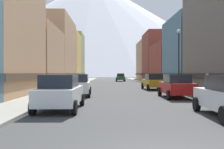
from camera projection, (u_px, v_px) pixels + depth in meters
sidewalk_left at (77, 84)px, 40.05m from camera, size 2.50×100.00×0.15m
sidewalk_right at (155, 84)px, 40.30m from camera, size 2.50×100.00×0.15m
storefront_left_2 at (17, 59)px, 30.85m from camera, size 10.06×10.49×7.43m
storefront_left_3 at (49, 52)px, 42.91m from camera, size 7.74×13.29×11.11m
storefront_left_4 at (57, 58)px, 54.76m from camera, size 9.73×9.39×10.52m
storefront_left_5 at (64, 58)px, 64.18m from camera, size 9.99×9.17×11.80m
storefront_right_2 at (196, 53)px, 36.03m from camera, size 7.74×10.75×9.66m
storefront_right_3 at (171, 64)px, 48.09m from camera, size 6.84×12.44×7.42m
storefront_right_4 at (159, 58)px, 60.05m from camera, size 6.87×10.70×11.41m
storefront_right_5 at (154, 61)px, 71.96m from camera, size 9.21×12.90×10.76m
car_left_0 at (60, 92)px, 12.84m from camera, size 2.09×4.41×1.78m
car_left_1 at (78, 85)px, 20.74m from camera, size 2.24×4.48×1.78m
car_right_1 at (176, 86)px, 19.19m from camera, size 2.12×4.43×1.78m
car_right_2 at (153, 82)px, 28.69m from camera, size 2.24×4.48×1.78m
car_driving_0 at (120, 77)px, 57.83m from camera, size 2.06×4.40×1.78m
pedestrian_0 at (183, 83)px, 25.62m from camera, size 0.36×0.36×1.59m
pedestrian_2 at (207, 85)px, 19.46m from camera, size 0.36×0.36×1.69m
streetlamp_right at (179, 51)px, 24.01m from camera, size 0.36×0.36×5.86m
mountain_backdrop at (94, 27)px, 264.56m from camera, size 298.44×298.44×99.38m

